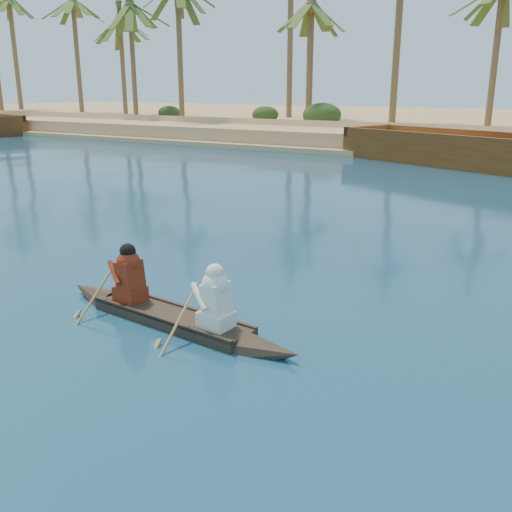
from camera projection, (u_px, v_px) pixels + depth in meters
The scene contains 6 objects.
ground at pixel (50, 228), 17.52m from camera, with size 160.00×160.00×0.00m, color #0C2750.
sandy_embankment at pixel (436, 125), 55.93m from camera, with size 150.00×51.00×1.50m.
palm_grove at pixel (406, 35), 44.02m from camera, with size 110.00×14.00×16.00m, color #37531D, non-canonical shape.
shrub_cluster at pixel (386, 128), 43.09m from camera, with size 100.00×6.00×2.40m, color #243F17, non-canonical shape.
canoe at pixel (171, 308), 10.43m from camera, with size 5.63×1.28×1.54m.
barge_mid at pixel (451, 151), 31.97m from camera, with size 13.24×8.46×2.10m.
Camera 1 is at (14.18, -11.37, 4.19)m, focal length 40.00 mm.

